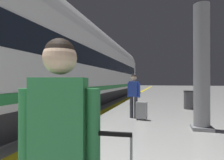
{
  "coord_description": "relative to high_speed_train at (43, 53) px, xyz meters",
  "views": [
    {
      "loc": [
        1.55,
        -0.27,
        1.39
      ],
      "look_at": [
        -0.23,
        6.45,
        1.43
      ],
      "focal_mm": 30.09,
      "sensor_mm": 36.0,
      "label": 1
    }
  ],
  "objects": [
    {
      "name": "suitcase_near",
      "position": [
        3.94,
        0.18,
        -2.16
      ],
      "size": [
        0.4,
        0.28,
        0.64
      ],
      "color": "#9E9EA3",
      "rests_on": "ground"
    },
    {
      "name": "safety_line_strip",
      "position": [
        2.07,
        3.7,
        -2.5
      ],
      "size": [
        0.36,
        80.0,
        0.01
      ],
      "primitive_type": "cube",
      "color": "yellow",
      "rests_on": "ground"
    },
    {
      "name": "traveller_foreground",
      "position": [
        4.01,
        -5.5,
        -1.54
      ],
      "size": [
        0.51,
        0.26,
        1.66
      ],
      "color": "black",
      "rests_on": "ground"
    },
    {
      "name": "high_speed_train",
      "position": [
        0.0,
        0.0,
        0.0
      ],
      "size": [
        2.94,
        35.1,
        4.97
      ],
      "color": "#38383D",
      "rests_on": "ground"
    },
    {
      "name": "tactile_edge_band",
      "position": [
        1.76,
        3.7,
        -2.5
      ],
      "size": [
        0.58,
        80.0,
        0.01
      ],
      "primitive_type": "cube",
      "color": "slate",
      "rests_on": "ground"
    },
    {
      "name": "waste_bin",
      "position": [
        5.92,
        3.39,
        -2.05
      ],
      "size": [
        0.46,
        0.46,
        0.91
      ],
      "color": "#4C4C51",
      "rests_on": "ground"
    },
    {
      "name": "passenger_near",
      "position": [
        3.62,
        0.45,
        -1.56
      ],
      "size": [
        0.5,
        0.27,
        1.63
      ],
      "color": "#383842",
      "rests_on": "ground"
    },
    {
      "name": "platform_pillar",
      "position": [
        5.74,
        -0.72,
        -0.78
      ],
      "size": [
        0.56,
        0.56,
        3.6
      ],
      "color": "gray",
      "rests_on": "ground"
    }
  ]
}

